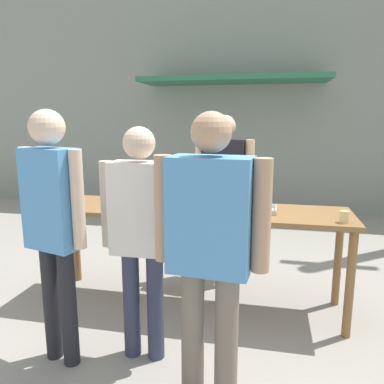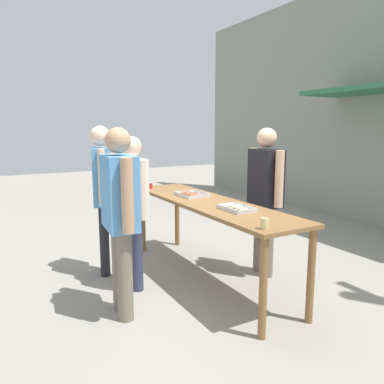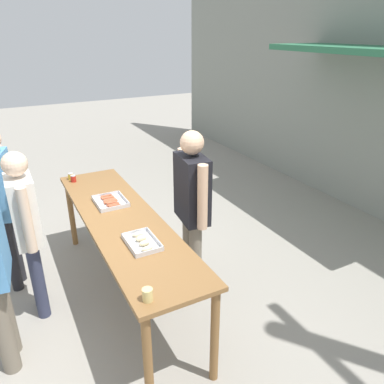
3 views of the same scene
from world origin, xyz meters
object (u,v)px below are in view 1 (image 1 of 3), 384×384
at_px(food_tray_buns, 254,209).
at_px(condiment_jar_ketchup, 61,203).
at_px(beer_cup, 344,217).
at_px(person_customer_with_cup, 210,238).
at_px(food_tray_sausages, 152,205).
at_px(person_customer_waiting_in_line, 141,225).
at_px(condiment_jar_mustard, 51,203).
at_px(person_customer_holding_hotdog, 53,215).
at_px(person_server_behind_table, 224,184).

xyz_separation_m(food_tray_buns, condiment_jar_ketchup, (-1.74, -0.22, 0.02)).
xyz_separation_m(beer_cup, person_customer_with_cup, (-0.91, -0.94, 0.07)).
height_order(food_tray_sausages, person_customer_with_cup, person_customer_with_cup).
distance_m(food_tray_sausages, person_customer_waiting_in_line, 0.87).
height_order(food_tray_buns, condiment_jar_mustard, condiment_jar_mustard).
bearing_deg(condiment_jar_ketchup, person_customer_waiting_in_line, -32.17).
distance_m(beer_cup, person_customer_waiting_in_line, 1.58).
xyz_separation_m(condiment_jar_mustard, person_customer_with_cup, (1.63, -0.94, 0.07)).
height_order(condiment_jar_ketchup, beer_cup, beer_cup).
distance_m(food_tray_buns, person_customer_with_cup, 1.20).
distance_m(beer_cup, person_customer_with_cup, 1.31).
distance_m(condiment_jar_mustard, condiment_jar_ketchup, 0.09).
distance_m(food_tray_sausages, beer_cup, 1.66).
bearing_deg(condiment_jar_mustard, food_tray_sausages, 14.71).
bearing_deg(person_customer_holding_hotdog, person_customer_with_cup, -172.36).
bearing_deg(person_customer_waiting_in_line, food_tray_buns, -131.44).
bearing_deg(person_customer_with_cup, condiment_jar_mustard, -24.52).
distance_m(condiment_jar_mustard, person_customer_waiting_in_line, 1.25).
bearing_deg(condiment_jar_mustard, condiment_jar_ketchup, 7.73).
xyz_separation_m(person_server_behind_table, person_customer_waiting_in_line, (-0.39, -1.52, -0.05)).
bearing_deg(condiment_jar_ketchup, food_tray_sausages, 15.46).
xyz_separation_m(condiment_jar_mustard, person_customer_holding_hotdog, (0.52, -0.79, 0.11)).
height_order(food_tray_buns, condiment_jar_ketchup, condiment_jar_ketchup).
xyz_separation_m(condiment_jar_ketchup, beer_cup, (2.45, -0.01, 0.01)).
distance_m(food_tray_buns, condiment_jar_ketchup, 1.75).
distance_m(condiment_jar_mustard, person_server_behind_table, 1.73).
distance_m(food_tray_buns, person_customer_holding_hotdog, 1.67).
height_order(food_tray_sausages, beer_cup, beer_cup).
bearing_deg(condiment_jar_mustard, person_server_behind_table, 31.66).
height_order(person_customer_with_cup, person_customer_waiting_in_line, person_customer_with_cup).
bearing_deg(person_server_behind_table, food_tray_buns, -55.70).
relative_size(food_tray_buns, condiment_jar_mustard, 4.61).
relative_size(condiment_jar_mustard, person_customer_waiting_in_line, 0.05).
relative_size(condiment_jar_mustard, beer_cup, 0.87).
relative_size(condiment_jar_ketchup, person_customer_holding_hotdog, 0.05).
relative_size(food_tray_sausages, condiment_jar_mustard, 4.65).
relative_size(food_tray_sausages, food_tray_buns, 1.01).
bearing_deg(beer_cup, condiment_jar_ketchup, 179.85).
bearing_deg(person_server_behind_table, person_customer_with_cup, -78.88).
distance_m(food_tray_buns, beer_cup, 0.74).
xyz_separation_m(food_tray_sausages, food_tray_buns, (0.94, 0.00, 0.01)).
bearing_deg(beer_cup, person_customer_holding_hotdog, -158.55).
height_order(beer_cup, person_server_behind_table, person_server_behind_table).
xyz_separation_m(condiment_jar_ketchup, person_server_behind_table, (1.38, 0.90, 0.08)).
distance_m(food_tray_sausages, condiment_jar_mustard, 0.92).
bearing_deg(food_tray_buns, beer_cup, -18.16).
distance_m(condiment_jar_ketchup, beer_cup, 2.45).
xyz_separation_m(food_tray_sausages, condiment_jar_mustard, (-0.89, -0.23, 0.03)).
height_order(food_tray_sausages, condiment_jar_mustard, condiment_jar_mustard).
bearing_deg(person_server_behind_table, person_customer_waiting_in_line, -97.87).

